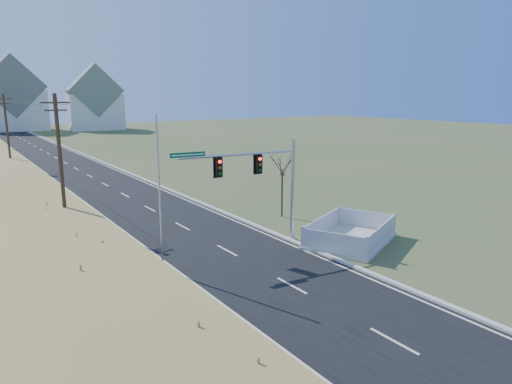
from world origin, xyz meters
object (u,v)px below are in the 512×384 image
at_px(fence_enclosure, 350,238).
at_px(flagpole, 160,212).
at_px(open_sign, 323,247).
at_px(traffic_signal_mast, 266,180).
at_px(bare_tree, 282,164).

bearing_deg(fence_enclosure, flagpole, 145.30).
bearing_deg(open_sign, flagpole, 155.07).
relative_size(traffic_signal_mast, bare_tree, 1.59).
distance_m(flagpole, bare_tree, 12.81).
bearing_deg(bare_tree, open_sign, -110.44).
relative_size(open_sign, bare_tree, 0.12).
relative_size(flagpole, bare_tree, 1.61).
distance_m(traffic_signal_mast, open_sign, 5.12).
height_order(flagpole, bare_tree, flagpole).
bearing_deg(flagpole, open_sign, -15.45).
bearing_deg(traffic_signal_mast, flagpole, -167.75).
xyz_separation_m(traffic_signal_mast, open_sign, (1.81, -3.12, -3.64)).
xyz_separation_m(traffic_signal_mast, flagpole, (-6.99, -0.69, -0.78)).
relative_size(traffic_signal_mast, open_sign, 13.43).
bearing_deg(fence_enclosure, traffic_signal_mast, 123.99).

